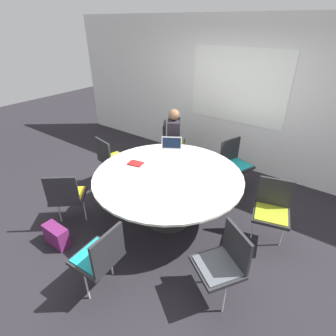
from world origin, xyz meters
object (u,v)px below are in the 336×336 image
at_px(person_0, 175,136).
at_px(laptop, 171,148).
at_px(chair_6, 234,161).
at_px(spiral_notebook, 136,163).
at_px(chair_1, 111,157).
at_px(chair_3, 100,255).
at_px(chair_0, 171,140).
at_px(handbag, 57,236).
at_px(chair_5, 272,207).
at_px(chair_4, 224,260).
at_px(chair_2, 66,194).

relative_size(person_0, laptop, 3.03).
height_order(chair_6, spiral_notebook, chair_6).
relative_size(chair_1, chair_3, 1.00).
relative_size(chair_0, chair_6, 1.00).
xyz_separation_m(chair_3, chair_6, (0.26, 2.70, 0.00)).
bearing_deg(chair_3, handbag, 81.15).
height_order(chair_1, chair_6, same).
relative_size(chair_5, spiral_notebook, 3.65).
distance_m(chair_0, chair_5, 2.47).
distance_m(chair_6, spiral_notebook, 1.69).
distance_m(chair_6, person_0, 1.19).
bearing_deg(chair_4, person_0, -11.57).
xyz_separation_m(chair_1, spiral_notebook, (0.82, -0.24, 0.23)).
xyz_separation_m(chair_6, handbag, (-1.27, -2.62, -0.38)).
bearing_deg(person_0, chair_1, -62.87).
distance_m(chair_5, chair_6, 1.28).
bearing_deg(chair_6, chair_2, -12.16).
height_order(chair_0, chair_2, same).
bearing_deg(chair_4, laptop, -6.72).
bearing_deg(chair_0, chair_6, 55.08).
relative_size(chair_0, handbag, 2.40).
bearing_deg(handbag, chair_1, 109.27).
bearing_deg(spiral_notebook, chair_2, -117.34).
bearing_deg(chair_0, handbag, -29.81).
bearing_deg(chair_2, chair_5, -9.66).
bearing_deg(person_0, chair_4, 13.17).
relative_size(chair_2, chair_6, 1.00).
distance_m(chair_0, chair_6, 1.37).
bearing_deg(chair_4, chair_2, 39.38).
relative_size(chair_4, handbag, 2.40).
xyz_separation_m(chair_5, laptop, (-1.72, 0.21, 0.28)).
height_order(person_0, laptop, person_0).
bearing_deg(chair_0, person_0, 19.05).
distance_m(spiral_notebook, handbag, 1.42).
relative_size(chair_6, spiral_notebook, 3.65).
bearing_deg(chair_6, handbag, -5.56).
bearing_deg(chair_4, chair_6, -35.68).
relative_size(chair_1, person_0, 0.71).
xyz_separation_m(chair_2, chair_3, (1.19, -0.44, 0.00)).
distance_m(chair_3, spiral_notebook, 1.54).
xyz_separation_m(chair_1, chair_4, (2.57, -0.91, 0.00)).
bearing_deg(spiral_notebook, chair_6, 54.34).
relative_size(chair_5, handbag, 2.40).
bearing_deg(chair_0, chair_4, 13.66).
distance_m(chair_2, laptop, 1.71).
height_order(chair_0, person_0, person_0).
bearing_deg(chair_6, chair_0, -72.72).
distance_m(chair_4, chair_6, 2.17).
bearing_deg(spiral_notebook, chair_1, 163.58).
height_order(chair_2, spiral_notebook, chair_2).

